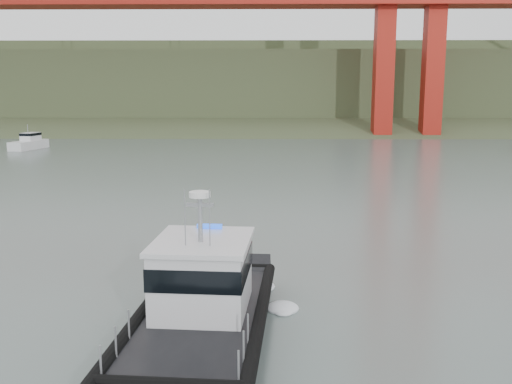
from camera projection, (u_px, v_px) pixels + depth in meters
ground at (306, 303)px, 21.16m from camera, size 400.00×400.00×0.00m
headlands at (270, 93)px, 143.42m from camera, size 500.00×105.36×27.12m
patrol_boat at (201, 303)px, 17.78m from camera, size 4.43×10.42×4.94m
motorboat at (29, 143)px, 75.71m from camera, size 3.37×6.47×3.40m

